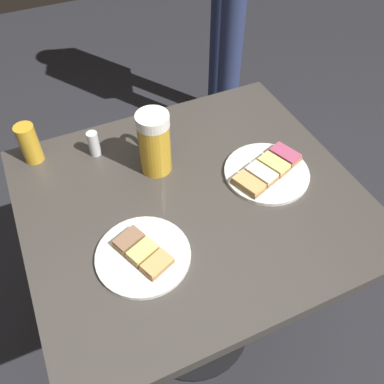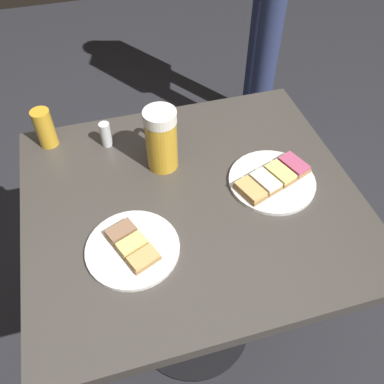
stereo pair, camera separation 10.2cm
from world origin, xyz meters
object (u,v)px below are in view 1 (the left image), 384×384
plate_near (267,171)px  salt_shaker (94,144)px  beer_mug (154,142)px  plate_far (143,254)px  beer_glass_small (29,144)px

plate_near → salt_shaker: size_ratio=3.06×
beer_mug → plate_far: bearing=63.1°
plate_near → salt_shaker: 0.47m
plate_far → beer_glass_small: size_ratio=1.90×
beer_glass_small → beer_mug: bearing=150.6°
beer_mug → salt_shaker: bearing=-40.9°
plate_near → plate_far: 0.40m
plate_near → salt_shaker: salt_shaker is taller
plate_near → beer_mug: 0.31m
beer_mug → salt_shaker: beer_mug is taller
plate_near → beer_mug: (0.26, -0.15, 0.08)m
beer_mug → beer_glass_small: bearing=-29.4°
beer_glass_small → salt_shaker: (-0.16, 0.05, -0.02)m
plate_far → beer_mug: size_ratio=1.22×
plate_far → salt_shaker: salt_shaker is taller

